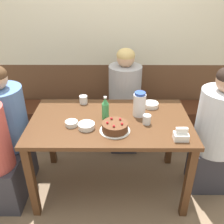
{
  "coord_description": "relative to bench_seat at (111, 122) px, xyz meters",
  "views": [
    {
      "loc": [
        0.03,
        -1.86,
        1.88
      ],
      "look_at": [
        0.02,
        0.05,
        0.81
      ],
      "focal_mm": 40.0,
      "sensor_mm": 36.0,
      "label": 1
    }
  ],
  "objects": [
    {
      "name": "ground_plane",
      "position": [
        0.0,
        -0.83,
        -0.23
      ],
      "size": [
        12.0,
        12.0,
        0.0
      ],
      "primitive_type": "plane",
      "color": "#846B51"
    },
    {
      "name": "bench_seat",
      "position": [
        0.0,
        0.0,
        0.0
      ],
      "size": [
        2.33,
        0.38,
        0.46
      ],
      "color": "#472314",
      "rests_on": "ground_plane"
    },
    {
      "name": "bowl_soup_white",
      "position": [
        -0.32,
        -0.92,
        0.56
      ],
      "size": [
        0.1,
        0.1,
        0.04
      ],
      "color": "white",
      "rests_on": "dining_table"
    },
    {
      "name": "soju_bottle",
      "position": [
        -0.04,
        -0.81,
        0.64
      ],
      "size": [
        0.06,
        0.06,
        0.21
      ],
      "color": "#388E4C",
      "rests_on": "dining_table"
    },
    {
      "name": "napkin_holder",
      "position": [
        0.54,
        -1.12,
        0.57
      ],
      "size": [
        0.11,
        0.08,
        0.11
      ],
      "color": "white",
      "rests_on": "dining_table"
    },
    {
      "name": "person_pale_blue_shirt",
      "position": [
        -0.96,
        -0.75,
        0.39
      ],
      "size": [
        0.39,
        0.39,
        1.22
      ],
      "color": "#33333D",
      "rests_on": "ground_plane"
    },
    {
      "name": "glass_tumbler_short",
      "position": [
        -0.26,
        -0.51,
        0.57
      ],
      "size": [
        0.08,
        0.08,
        0.08
      ],
      "color": "silver",
      "rests_on": "dining_table"
    },
    {
      "name": "glass_water_tall",
      "position": [
        0.31,
        -0.89,
        0.58
      ],
      "size": [
        0.07,
        0.07,
        0.08
      ],
      "color": "silver",
      "rests_on": "dining_table"
    },
    {
      "name": "back_wall",
      "position": [
        0.0,
        0.22,
        1.02
      ],
      "size": [
        4.8,
        0.04,
        2.5
      ],
      "color": "brown",
      "rests_on": "ground_plane"
    },
    {
      "name": "bowl_side_dish",
      "position": [
        0.39,
        -0.59,
        0.56
      ],
      "size": [
        0.14,
        0.14,
        0.04
      ],
      "color": "white",
      "rests_on": "dining_table"
    },
    {
      "name": "dining_table",
      "position": [
        0.0,
        -0.83,
        0.44
      ],
      "size": [
        1.39,
        0.8,
        0.76
      ],
      "color": "#4C2D19",
      "rests_on": "ground_plane"
    },
    {
      "name": "water_pitcher",
      "position": [
        0.26,
        -0.74,
        0.64
      ],
      "size": [
        0.11,
        0.11,
        0.22
      ],
      "color": "white",
      "rests_on": "dining_table"
    },
    {
      "name": "bowl_rice_small",
      "position": [
        -0.19,
        -0.96,
        0.56
      ],
      "size": [
        0.14,
        0.14,
        0.04
      ],
      "color": "white",
      "rests_on": "dining_table"
    },
    {
      "name": "person_teal_shirt",
      "position": [
        0.15,
        -0.17,
        0.36
      ],
      "size": [
        0.35,
        0.35,
        1.21
      ],
      "rotation": [
        0.0,
        0.0,
        -1.57
      ],
      "color": "#33333D",
      "rests_on": "ground_plane"
    },
    {
      "name": "birthday_cake",
      "position": [
        0.04,
        -1.0,
        0.57
      ],
      "size": [
        0.25,
        0.25,
        0.09
      ],
      "color": "white",
      "rests_on": "dining_table"
    },
    {
      "name": "person_dark_striped",
      "position": [
        0.96,
        -0.82,
        0.4
      ],
      "size": [
        0.39,
        0.39,
        1.24
      ],
      "rotation": [
        0.0,
        0.0,
        3.14
      ],
      "color": "#33333D",
      "rests_on": "ground_plane"
    }
  ]
}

